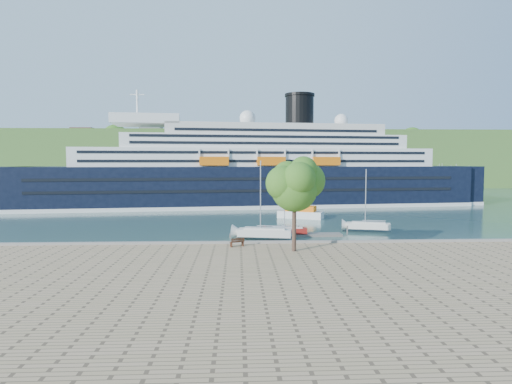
% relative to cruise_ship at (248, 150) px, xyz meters
% --- Properties ---
extents(ground, '(400.00, 400.00, 0.00)m').
position_rel_cruise_ship_xyz_m(ground, '(4.08, -53.44, -13.77)').
color(ground, '#2E524A').
rests_on(ground, ground).
extents(promenade, '(220.00, 60.00, 1.00)m').
position_rel_cruise_ship_xyz_m(promenade, '(4.08, -83.44, -13.27)').
color(promenade, tan).
rests_on(promenade, ground).
extents(far_hillside, '(400.00, 50.00, 24.00)m').
position_rel_cruise_ship_xyz_m(far_hillside, '(4.08, 91.56, -1.77)').
color(far_hillside, '#3F6327').
rests_on(far_hillside, ground).
extents(quay_coping, '(220.00, 0.50, 0.30)m').
position_rel_cruise_ship_xyz_m(quay_coping, '(4.08, -53.64, -12.62)').
color(quay_coping, slate).
rests_on(quay_coping, promenade).
extents(cruise_ship, '(123.89, 31.43, 27.55)m').
position_rel_cruise_ship_xyz_m(cruise_ship, '(0.00, 0.00, 0.00)').
color(cruise_ship, black).
rests_on(cruise_ship, ground).
extents(park_bench, '(1.85, 1.29, 1.10)m').
position_rel_cruise_ship_xyz_m(park_bench, '(-2.49, -55.39, -12.22)').
color(park_bench, '#432413').
rests_on(park_bench, promenade).
extents(promenade_tree, '(6.74, 6.74, 11.17)m').
position_rel_cruise_ship_xyz_m(promenade_tree, '(3.77, -58.16, -7.19)').
color(promenade_tree, '#326019').
rests_on(promenade_tree, promenade).
extents(floating_pontoon, '(16.29, 2.10, 0.36)m').
position_rel_cruise_ship_xyz_m(floating_pontoon, '(4.54, -43.17, -13.59)').
color(floating_pontoon, slate).
rests_on(floating_pontoon, ground).
extents(sailboat_white_near, '(8.34, 3.70, 10.41)m').
position_rel_cruise_ship_xyz_m(sailboat_white_near, '(1.27, -46.33, -8.57)').
color(sailboat_white_near, silver).
rests_on(sailboat_white_near, ground).
extents(sailboat_red, '(6.31, 2.17, 8.01)m').
position_rel_cruise_ship_xyz_m(sailboat_red, '(4.80, -43.16, -9.77)').
color(sailboat_red, maroon).
rests_on(sailboat_red, ground).
extents(sailboat_white_far, '(7.41, 3.77, 9.22)m').
position_rel_cruise_ship_xyz_m(sailboat_white_far, '(17.69, -39.90, -9.16)').
color(sailboat_white_far, silver).
rests_on(sailboat_white_far, ground).
extents(tender_launch, '(9.10, 6.21, 2.39)m').
position_rel_cruise_ship_xyz_m(tender_launch, '(9.61, -23.33, -12.58)').
color(tender_launch, orange).
rests_on(tender_launch, ground).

